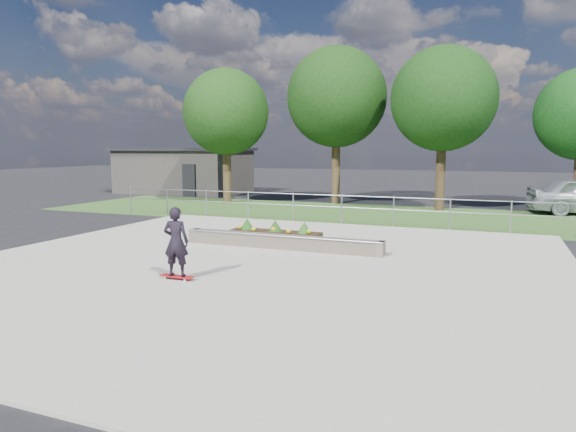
% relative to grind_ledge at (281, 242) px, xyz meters
% --- Properties ---
extents(ground, '(120.00, 120.00, 0.00)m').
position_rel_grind_ledge_xyz_m(ground, '(0.23, -2.03, -0.26)').
color(ground, black).
rests_on(ground, ground).
extents(grass_verge, '(30.00, 8.00, 0.02)m').
position_rel_grind_ledge_xyz_m(grass_verge, '(0.23, 8.97, -0.25)').
color(grass_verge, '#2E5120').
rests_on(grass_verge, ground).
extents(concrete_slab, '(15.00, 15.00, 0.06)m').
position_rel_grind_ledge_xyz_m(concrete_slab, '(0.23, -2.03, -0.23)').
color(concrete_slab, '#A19B8F').
rests_on(concrete_slab, ground).
extents(fence, '(20.06, 0.06, 1.20)m').
position_rel_grind_ledge_xyz_m(fence, '(0.23, 5.47, 0.51)').
color(fence, '#9C9FA5').
rests_on(fence, ground).
extents(building, '(8.40, 5.40, 3.00)m').
position_rel_grind_ledge_xyz_m(building, '(-13.77, 15.96, 1.25)').
color(building, '#312E2C').
rests_on(building, ground).
extents(tree_far_left, '(4.55, 4.55, 7.15)m').
position_rel_grind_ledge_xyz_m(tree_far_left, '(-7.77, 10.97, 4.59)').
color(tree_far_left, '#372716').
rests_on(tree_far_left, ground).
extents(tree_mid_left, '(5.25, 5.25, 8.25)m').
position_rel_grind_ledge_xyz_m(tree_mid_left, '(-2.27, 12.97, 5.34)').
color(tree_mid_left, '#382616').
rests_on(tree_mid_left, ground).
extents(tree_mid_right, '(4.90, 4.90, 7.70)m').
position_rel_grind_ledge_xyz_m(tree_mid_right, '(3.23, 11.97, 4.97)').
color(tree_mid_right, '#312113').
rests_on(tree_mid_right, ground).
extents(grind_ledge, '(6.00, 0.44, 0.43)m').
position_rel_grind_ledge_xyz_m(grind_ledge, '(0.00, 0.00, 0.00)').
color(grind_ledge, brown).
rests_on(grind_ledge, concrete_slab).
extents(planter_bed, '(3.00, 1.20, 0.61)m').
position_rel_grind_ledge_xyz_m(planter_bed, '(-0.81, 1.24, -0.02)').
color(planter_bed, black).
rests_on(planter_bed, concrete_slab).
extents(skateboarder, '(0.80, 0.48, 1.62)m').
position_rel_grind_ledge_xyz_m(skateboarder, '(-0.76, -4.14, 0.64)').
color(skateboarder, silver).
rests_on(skateboarder, concrete_slab).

